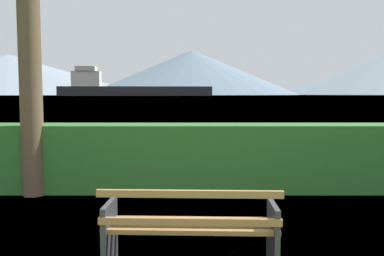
% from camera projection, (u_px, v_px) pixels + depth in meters
% --- Properties ---
extents(water_surface, '(620.00, 620.00, 0.00)m').
position_uv_depth(water_surface, '(193.00, 96.00, 312.33)').
color(water_surface, '#6B8EA3').
rests_on(water_surface, ground_plane).
extents(park_bench, '(1.67, 0.62, 0.87)m').
position_uv_depth(park_bench, '(191.00, 230.00, 3.95)').
color(park_bench, olive).
rests_on(park_bench, ground_plane).
extents(hedge_row, '(11.09, 0.85, 1.17)m').
position_uv_depth(hedge_row, '(192.00, 157.00, 7.40)').
color(hedge_row, '#2D6B28').
rests_on(hedge_row, ground_plane).
extents(cargo_ship_large, '(111.78, 22.70, 21.18)m').
position_uv_depth(cargo_ship_large, '(125.00, 88.00, 304.55)').
color(cargo_ship_large, '#232328').
rests_on(cargo_ship_large, water_surface).
extents(distant_hills, '(873.05, 382.36, 64.09)m').
position_uv_depth(distant_hills, '(206.00, 73.00, 561.99)').
color(distant_hills, gray).
rests_on(distant_hills, ground_plane).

